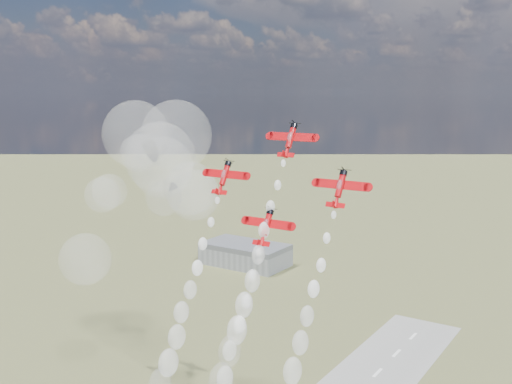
{
  "coord_description": "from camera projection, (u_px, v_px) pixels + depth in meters",
  "views": [
    {
      "loc": [
        75.3,
        -107.96,
        102.4
      ],
      "look_at": [
        2.26,
        4.17,
        80.07
      ],
      "focal_mm": 42.0,
      "sensor_mm": 36.0,
      "label": 1
    }
  ],
  "objects": [
    {
      "name": "drifted_smoke_cloud",
      "position": [
        153.0,
        169.0,
        183.52
      ],
      "size": [
        63.48,
        35.75,
        59.04
      ],
      "color": "white",
      "rests_on": "ground"
    },
    {
      "name": "smoke_trail_lead",
      "position": [
        225.0,
        373.0,
        121.01
      ],
      "size": [
        6.18,
        32.34,
        54.83
      ],
      "color": "white",
      "rests_on": "plane_lead"
    },
    {
      "name": "hangar",
      "position": [
        245.0,
        254.0,
        358.93
      ],
      "size": [
        50.0,
        28.0,
        13.0
      ],
      "color": "gray",
      "rests_on": "ground"
    },
    {
      "name": "plane_left",
      "position": [
        224.0,
        177.0,
        139.87
      ],
      "size": [
        11.9,
        6.29,
        7.76
      ],
      "rotation": [
        1.06,
        0.0,
        0.0
      ],
      "color": "red",
      "rests_on": "ground"
    },
    {
      "name": "plane_right",
      "position": [
        340.0,
        188.0,
        123.91
      ],
      "size": [
        11.9,
        6.29,
        7.76
      ],
      "rotation": [
        1.06,
        0.0,
        0.0
      ],
      "color": "red",
      "rests_on": "ground"
    },
    {
      "name": "plane_slot",
      "position": [
        266.0,
        226.0,
        129.19
      ],
      "size": [
        11.9,
        6.29,
        7.76
      ],
      "rotation": [
        1.06,
        0.0,
        0.0
      ],
      "color": "red",
      "rests_on": "ground"
    },
    {
      "name": "plane_lead",
      "position": [
        290.0,
        139.0,
        134.59
      ],
      "size": [
        11.9,
        6.29,
        7.76
      ],
      "rotation": [
        1.06,
        0.0,
        0.0
      ],
      "color": "red",
      "rests_on": "ground"
    }
  ]
}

